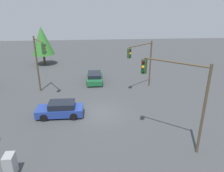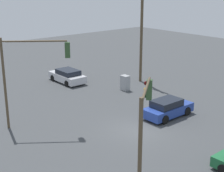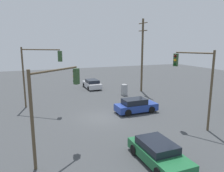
{
  "view_description": "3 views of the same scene",
  "coord_description": "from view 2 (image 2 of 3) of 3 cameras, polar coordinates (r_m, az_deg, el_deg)",
  "views": [
    {
      "loc": [
        -18.27,
        0.32,
        10.06
      ],
      "look_at": [
        -1.37,
        -1.04,
        3.27
      ],
      "focal_mm": 35.0,
      "sensor_mm": 36.0,
      "label": 1
    },
    {
      "loc": [
        15.73,
        -15.61,
        10.07
      ],
      "look_at": [
        -1.63,
        -0.86,
        3.04
      ],
      "focal_mm": 55.0,
      "sensor_mm": 36.0,
      "label": 2
    },
    {
      "loc": [
        18.4,
        -6.45,
        6.93
      ],
      "look_at": [
        -2.12,
        1.78,
        2.5
      ],
      "focal_mm": 35.0,
      "sensor_mm": 36.0,
      "label": 3
    }
  ],
  "objects": [
    {
      "name": "traffic_signal_aux",
      "position": [
        23.98,
        -13.54,
        3.14
      ],
      "size": [
        2.95,
        3.8,
        6.46
      ],
      "rotation": [
        0.0,
        0.0,
        0.92
      ],
      "color": "brown",
      "rests_on": "ground_plane"
    },
    {
      "name": "sedan_silver",
      "position": [
        35.59,
        -7.44,
        1.66
      ],
      "size": [
        4.35,
        2.01,
        1.36
      ],
      "rotation": [
        0.0,
        0.0,
        1.57
      ],
      "color": "silver",
      "rests_on": "ground_plane"
    },
    {
      "name": "ground_plane",
      "position": [
        24.35,
        4.06,
        -7.34
      ],
      "size": [
        80.0,
        80.0,
        0.0
      ],
      "primitive_type": "plane",
      "color": "#424447"
    },
    {
      "name": "utility_pole_tall",
      "position": [
        34.88,
        4.93,
        9.29
      ],
      "size": [
        2.2,
        0.28,
        10.1
      ],
      "color": "brown",
      "rests_on": "ground_plane"
    },
    {
      "name": "traffic_signal_main",
      "position": [
        15.96,
        5.36,
        -5.85
      ],
      "size": [
        2.73,
        3.3,
        5.58
      ],
      "rotation": [
        0.0,
        0.0,
        2.25
      ],
      "color": "brown",
      "rests_on": "ground_plane"
    },
    {
      "name": "electrical_cabinet",
      "position": [
        32.72,
        2.19,
        0.53
      ],
      "size": [
        0.81,
        0.6,
        1.44
      ],
      "primitive_type": "cube",
      "color": "#9EA0A3",
      "rests_on": "ground_plane"
    },
    {
      "name": "sedan_blue",
      "position": [
        26.72,
        9.25,
        -3.68
      ],
      "size": [
        1.85,
        4.19,
        1.41
      ],
      "color": "#233D93",
      "rests_on": "ground_plane"
    }
  ]
}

